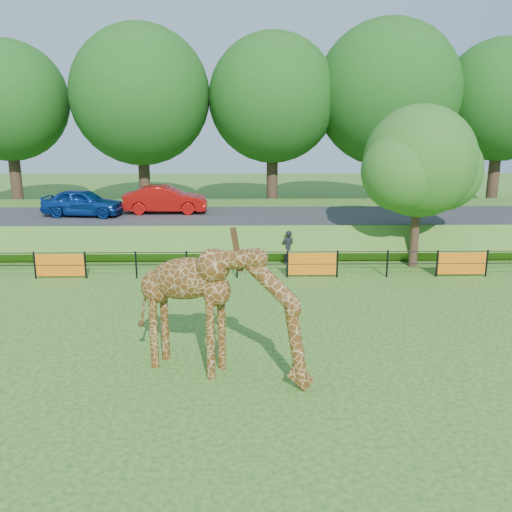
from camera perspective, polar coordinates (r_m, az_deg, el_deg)
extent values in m
plane|color=#265916|center=(15.32, -2.38, -10.87)|extent=(90.00, 90.00, 0.00)
cube|color=#265916|center=(29.92, -1.69, 3.18)|extent=(40.00, 9.00, 1.30)
cube|color=#2E2D30|center=(28.31, -1.73, 3.98)|extent=(40.00, 5.00, 0.12)
imported|color=#133F9E|center=(29.26, -16.94, 5.15)|extent=(4.07, 2.02, 1.33)
imported|color=#BC0F0D|center=(29.19, -9.04, 5.61)|extent=(4.15, 1.46, 1.37)
imported|color=black|center=(24.52, 3.22, 0.84)|extent=(0.63, 0.50, 1.50)
cylinder|color=#362318|center=(24.98, 15.61, 2.56)|extent=(0.36, 0.36, 3.20)
sphere|color=#25661C|center=(24.57, 16.07, 9.11)|extent=(4.60, 4.60, 4.60)
sphere|color=#25661C|center=(25.62, 18.04, 8.13)|extent=(3.45, 3.45, 3.45)
sphere|color=#25661C|center=(23.69, 14.34, 8.20)|extent=(3.22, 3.22, 3.22)
cylinder|color=#362318|center=(38.82, -22.91, 7.45)|extent=(0.70, 0.70, 5.00)
sphere|color=#164713|center=(38.61, -23.58, 14.04)|extent=(7.20, 7.20, 7.20)
cylinder|color=#362318|center=(36.62, -11.11, 7.96)|extent=(0.70, 0.70, 5.00)
sphere|color=#164713|center=(36.39, -11.49, 15.49)|extent=(8.40, 8.40, 8.40)
cylinder|color=#362318|center=(36.09, 1.62, 8.13)|extent=(0.70, 0.70, 5.00)
sphere|color=#164713|center=(35.86, 1.68, 15.52)|extent=(7.80, 7.80, 7.80)
cylinder|color=#362318|center=(37.07, 12.61, 7.96)|extent=(0.70, 0.70, 5.00)
sphere|color=#164713|center=(36.85, 13.04, 15.57)|extent=(8.80, 8.80, 8.80)
cylinder|color=#362318|center=(39.29, 22.67, 7.55)|extent=(0.70, 0.70, 5.00)
sphere|color=#164713|center=(39.07, 23.34, 14.14)|extent=(7.40, 7.40, 7.40)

